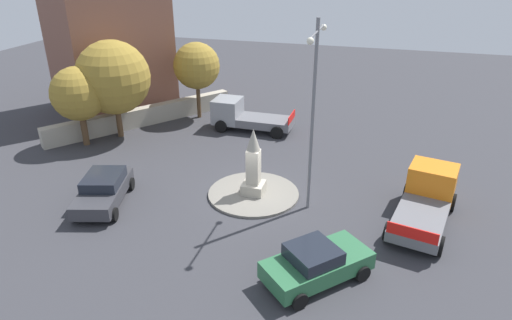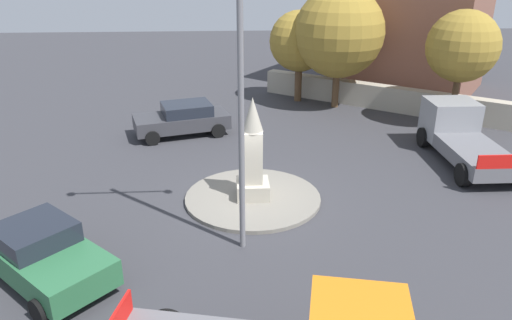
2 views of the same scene
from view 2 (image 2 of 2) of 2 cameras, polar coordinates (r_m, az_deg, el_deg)
name	(u,v)px [view 2 (image 2 of 2)]	position (r m, az deg, el deg)	size (l,w,h in m)	color
ground_plane	(253,199)	(16.80, -0.37, -4.59)	(80.00, 80.00, 0.00)	#38383D
traffic_island	(253,198)	(16.77, -0.37, -4.40)	(4.61, 4.61, 0.13)	gray
monument	(253,156)	(16.13, -0.39, 0.42)	(1.08, 1.08, 3.46)	#B2AA99
streetlamp	(240,62)	(12.28, -1.81, 11.29)	(3.64, 0.28, 8.85)	slate
car_dark_grey_near_island	(183,118)	(22.84, -8.48, 4.79)	(4.58, 2.97, 1.46)	#38383D
car_green_parked_left	(42,253)	(13.71, -23.63, -9.85)	(4.24, 4.16, 1.53)	#2D6B42
truck_grey_approaching	(461,135)	(21.53, 22.66, 2.70)	(2.31, 5.46, 2.07)	gray
stone_boundary_wall	(381,97)	(27.42, 14.28, 7.10)	(13.84, 0.70, 1.28)	#B2AA99
corner_building	(418,3)	(31.52, 18.30, 16.91)	(7.34, 7.26, 10.19)	brown
tree_near_wall	(463,47)	(24.88, 22.85, 12.04)	(3.29, 3.29, 5.49)	brown
tree_mid_cluster	(339,33)	(26.59, 9.63, 14.38)	(4.66, 4.66, 6.32)	brown
tree_far_corner	(300,41)	(27.65, 5.08, 13.55)	(3.31, 3.31, 5.01)	brown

